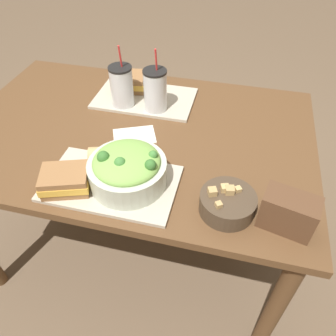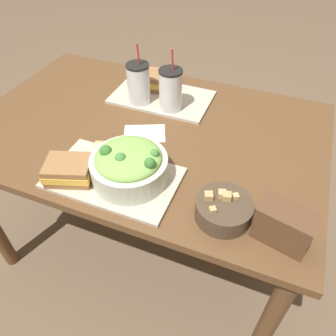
{
  "view_description": "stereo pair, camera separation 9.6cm",
  "coord_description": "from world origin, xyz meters",
  "px_view_note": "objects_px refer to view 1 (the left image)",
  "views": [
    {
      "loc": [
        0.36,
        -0.93,
        1.49
      ],
      "look_at": [
        0.2,
        -0.26,
        0.82
      ],
      "focal_mm": 35.0,
      "sensor_mm": 36.0,
      "label": 1
    },
    {
      "loc": [
        0.45,
        -0.9,
        1.49
      ],
      "look_at": [
        0.2,
        -0.26,
        0.82
      ],
      "focal_mm": 35.0,
      "sensor_mm": 36.0,
      "label": 2
    }
  ],
  "objects_px": {
    "soup_bowl": "(227,203)",
    "baguette_near": "(115,155)",
    "chip_bag": "(288,212)",
    "sandwich_near": "(65,180)",
    "drink_cup_dark": "(122,87)",
    "sandwich_far": "(130,82)",
    "napkin_folded": "(134,136)",
    "drink_cup_red": "(155,91)",
    "salad_bowl": "(127,169)"
  },
  "relations": [
    {
      "from": "soup_bowl",
      "to": "baguette_near",
      "type": "height_order",
      "value": "soup_bowl"
    },
    {
      "from": "baguette_near",
      "to": "soup_bowl",
      "type": "bearing_deg",
      "value": -122.15
    },
    {
      "from": "soup_bowl",
      "to": "chip_bag",
      "type": "height_order",
      "value": "chip_bag"
    },
    {
      "from": "sandwich_near",
      "to": "drink_cup_dark",
      "type": "xyz_separation_m",
      "value": [
        0.01,
        0.48,
        0.04
      ]
    },
    {
      "from": "sandwich_near",
      "to": "sandwich_far",
      "type": "bearing_deg",
      "value": 71.05
    },
    {
      "from": "drink_cup_dark",
      "to": "chip_bag",
      "type": "height_order",
      "value": "drink_cup_dark"
    },
    {
      "from": "soup_bowl",
      "to": "napkin_folded",
      "type": "distance_m",
      "value": 0.45
    },
    {
      "from": "baguette_near",
      "to": "drink_cup_red",
      "type": "height_order",
      "value": "drink_cup_red"
    },
    {
      "from": "drink_cup_dark",
      "to": "baguette_near",
      "type": "bearing_deg",
      "value": -74.66
    },
    {
      "from": "salad_bowl",
      "to": "sandwich_far",
      "type": "height_order",
      "value": "salad_bowl"
    },
    {
      "from": "sandwich_near",
      "to": "chip_bag",
      "type": "relative_size",
      "value": 1.08
    },
    {
      "from": "salad_bowl",
      "to": "soup_bowl",
      "type": "bearing_deg",
      "value": -5.65
    },
    {
      "from": "baguette_near",
      "to": "drink_cup_red",
      "type": "relative_size",
      "value": 0.68
    },
    {
      "from": "drink_cup_dark",
      "to": "drink_cup_red",
      "type": "xyz_separation_m",
      "value": [
        0.14,
        0.0,
        0.0
      ]
    },
    {
      "from": "salad_bowl",
      "to": "drink_cup_dark",
      "type": "relative_size",
      "value": 0.96
    },
    {
      "from": "sandwich_near",
      "to": "sandwich_far",
      "type": "distance_m",
      "value": 0.61
    },
    {
      "from": "sandwich_near",
      "to": "drink_cup_red",
      "type": "distance_m",
      "value": 0.51
    },
    {
      "from": "soup_bowl",
      "to": "drink_cup_dark",
      "type": "xyz_separation_m",
      "value": [
        -0.47,
        0.44,
        0.06
      ]
    },
    {
      "from": "chip_bag",
      "to": "baguette_near",
      "type": "bearing_deg",
      "value": -179.24
    },
    {
      "from": "soup_bowl",
      "to": "sandwich_far",
      "type": "relative_size",
      "value": 1.07
    },
    {
      "from": "soup_bowl",
      "to": "chip_bag",
      "type": "bearing_deg",
      "value": -5.36
    },
    {
      "from": "drink_cup_red",
      "to": "napkin_folded",
      "type": "relative_size",
      "value": 1.38
    },
    {
      "from": "soup_bowl",
      "to": "chip_bag",
      "type": "xyz_separation_m",
      "value": [
        0.16,
        -0.02,
        0.02
      ]
    },
    {
      "from": "sandwich_far",
      "to": "drink_cup_dark",
      "type": "bearing_deg",
      "value": -93.92
    },
    {
      "from": "sandwich_far",
      "to": "salad_bowl",
      "type": "bearing_deg",
      "value": -81.47
    },
    {
      "from": "soup_bowl",
      "to": "drink_cup_dark",
      "type": "distance_m",
      "value": 0.65
    },
    {
      "from": "sandwich_near",
      "to": "napkin_folded",
      "type": "xyz_separation_m",
      "value": [
        0.11,
        0.3,
        -0.04
      ]
    },
    {
      "from": "baguette_near",
      "to": "sandwich_far",
      "type": "relative_size",
      "value": 1.13
    },
    {
      "from": "salad_bowl",
      "to": "soup_bowl",
      "type": "xyz_separation_m",
      "value": [
        0.31,
        -0.03,
        -0.03
      ]
    },
    {
      "from": "drink_cup_red",
      "to": "sandwich_near",
      "type": "bearing_deg",
      "value": -107.08
    },
    {
      "from": "baguette_near",
      "to": "napkin_folded",
      "type": "distance_m",
      "value": 0.17
    },
    {
      "from": "sandwich_far",
      "to": "drink_cup_red",
      "type": "height_order",
      "value": "drink_cup_red"
    },
    {
      "from": "sandwich_near",
      "to": "baguette_near",
      "type": "xyz_separation_m",
      "value": [
        0.1,
        0.14,
        -0.0
      ]
    },
    {
      "from": "salad_bowl",
      "to": "napkin_folded",
      "type": "distance_m",
      "value": 0.25
    },
    {
      "from": "drink_cup_red",
      "to": "napkin_folded",
      "type": "height_order",
      "value": "drink_cup_red"
    },
    {
      "from": "sandwich_far",
      "to": "napkin_folded",
      "type": "distance_m",
      "value": 0.33
    },
    {
      "from": "sandwich_far",
      "to": "napkin_folded",
      "type": "xyz_separation_m",
      "value": [
        0.12,
        -0.31,
        -0.04
      ]
    },
    {
      "from": "salad_bowl",
      "to": "drink_cup_dark",
      "type": "distance_m",
      "value": 0.44
    },
    {
      "from": "soup_bowl",
      "to": "drink_cup_dark",
      "type": "relative_size",
      "value": 0.65
    },
    {
      "from": "salad_bowl",
      "to": "napkin_folded",
      "type": "bearing_deg",
      "value": 104.27
    },
    {
      "from": "sandwich_near",
      "to": "drink_cup_red",
      "type": "xyz_separation_m",
      "value": [
        0.15,
        0.48,
        0.05
      ]
    },
    {
      "from": "soup_bowl",
      "to": "napkin_folded",
      "type": "height_order",
      "value": "soup_bowl"
    },
    {
      "from": "drink_cup_dark",
      "to": "napkin_folded",
      "type": "relative_size",
      "value": 1.36
    },
    {
      "from": "drink_cup_red",
      "to": "napkin_folded",
      "type": "xyz_separation_m",
      "value": [
        -0.03,
        -0.18,
        -0.09
      ]
    },
    {
      "from": "salad_bowl",
      "to": "chip_bag",
      "type": "xyz_separation_m",
      "value": [
        0.47,
        -0.05,
        -0.01
      ]
    },
    {
      "from": "salad_bowl",
      "to": "drink_cup_dark",
      "type": "bearing_deg",
      "value": 111.56
    },
    {
      "from": "drink_cup_red",
      "to": "drink_cup_dark",
      "type": "bearing_deg",
      "value": 180.0
    },
    {
      "from": "salad_bowl",
      "to": "drink_cup_red",
      "type": "relative_size",
      "value": 0.95
    },
    {
      "from": "soup_bowl",
      "to": "drink_cup_dark",
      "type": "bearing_deg",
      "value": 136.75
    },
    {
      "from": "chip_bag",
      "to": "drink_cup_dark",
      "type": "bearing_deg",
      "value": 157.38
    }
  ]
}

